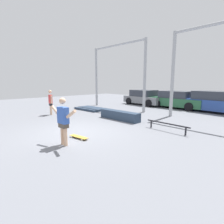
{
  "coord_description": "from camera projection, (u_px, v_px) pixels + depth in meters",
  "views": [
    {
      "loc": [
        6.19,
        -3.9,
        2.1
      ],
      "look_at": [
        0.41,
        1.68,
        0.72
      ],
      "focal_mm": 28.0,
      "sensor_mm": 36.0,
      "label": 1
    }
  ],
  "objects": [
    {
      "name": "bystander",
      "position": [
        50.0,
        101.0,
        11.23
      ],
      "size": [
        0.65,
        0.24,
        1.6
      ],
      "rotation": [
        0.0,
        0.0,
        2.93
      ],
      "color": "#DBAD89",
      "rests_on": "ground_plane"
    },
    {
      "name": "parked_car_grey",
      "position": [
        144.0,
        98.0,
        16.39
      ],
      "size": [
        4.06,
        2.22,
        1.37
      ],
      "rotation": [
        0.0,
        0.0,
        -0.09
      ],
      "color": "slate",
      "rests_on": "ground_plane"
    },
    {
      "name": "ground_plane",
      "position": [
        77.0,
        132.0,
        7.41
      ],
      "size": [
        36.0,
        36.0,
        0.0
      ],
      "primitive_type": "plane",
      "color": "slate"
    },
    {
      "name": "grind_rail",
      "position": [
        167.0,
        125.0,
        7.53
      ],
      "size": [
        2.01,
        0.13,
        0.36
      ],
      "rotation": [
        0.0,
        0.0,
        -0.04
      ],
      "color": "black",
      "rests_on": "ground_plane"
    },
    {
      "name": "skateboard",
      "position": [
        79.0,
        137.0,
        6.58
      ],
      "size": [
        0.85,
        0.35,
        0.08
      ],
      "rotation": [
        0.0,
        0.0,
        0.16
      ],
      "color": "gold",
      "rests_on": "ground_plane"
    },
    {
      "name": "manual_pad",
      "position": [
        91.0,
        109.0,
        13.41
      ],
      "size": [
        2.46,
        1.46,
        0.16
      ],
      "primitive_type": "cube",
      "rotation": [
        0.0,
        0.0,
        0.04
      ],
      "color": "#28384C",
      "rests_on": "ground_plane"
    },
    {
      "name": "skateboarder",
      "position": [
        63.0,
        120.0,
        5.75
      ],
      "size": [
        1.43,
        0.23,
        1.6
      ],
      "rotation": [
        0.0,
        0.0,
        0.04
      ],
      "color": "#DBAD89",
      "rests_on": "ground_plane"
    },
    {
      "name": "parked_car_green",
      "position": [
        177.0,
        100.0,
        14.26
      ],
      "size": [
        4.42,
        2.01,
        1.38
      ],
      "rotation": [
        0.0,
        0.0,
        -0.04
      ],
      "color": "#28603D",
      "rests_on": "ground_plane"
    },
    {
      "name": "canopy_support_right",
      "position": [
        224.0,
        61.0,
        8.52
      ],
      "size": [
        5.45,
        0.2,
        5.0
      ],
      "color": "#A5A8AD",
      "rests_on": "ground_plane"
    },
    {
      "name": "parked_car_blue",
      "position": [
        214.0,
        102.0,
        12.25
      ],
      "size": [
        4.56,
        2.16,
        1.48
      ],
      "rotation": [
        0.0,
        0.0,
        -0.08
      ],
      "color": "#284793",
      "rests_on": "ground_plane"
    },
    {
      "name": "canopy_support_left",
      "position": [
        117.0,
        69.0,
        13.68
      ],
      "size": [
        5.45,
        0.2,
        5.0
      ],
      "color": "#A5A8AD",
      "rests_on": "ground_plane"
    },
    {
      "name": "grind_box",
      "position": [
        119.0,
        115.0,
        9.86
      ],
      "size": [
        2.61,
        0.55,
        0.49
      ],
      "primitive_type": "cube",
      "rotation": [
        0.0,
        0.0,
        0.02
      ],
      "color": "#28384C",
      "rests_on": "ground_plane"
    }
  ]
}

